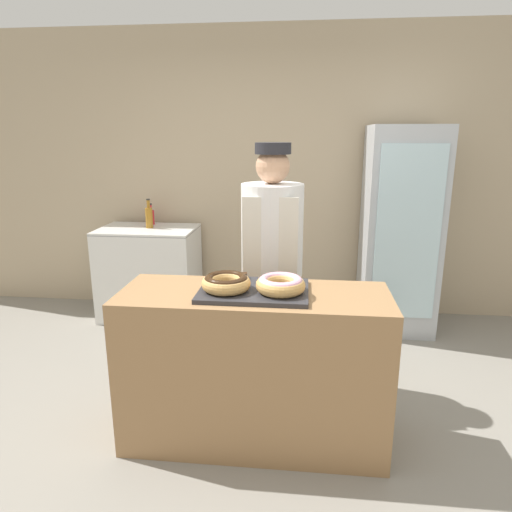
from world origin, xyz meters
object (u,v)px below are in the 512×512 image
object	(u,v)px
chest_freezer	(150,272)
bottle_amber	(149,217)
donut_light_glaze	(281,284)
bottle_red	(151,216)
brownie_back_right	(275,278)
baker_person	(272,265)
brownie_back_left	(239,277)
serving_tray	(254,291)
donut_chocolate_glaze	(226,282)
beverage_fridge	(400,231)

from	to	relation	value
chest_freezer	bottle_amber	xyz separation A→B (m)	(0.02, 0.02, 0.54)
donut_light_glaze	bottle_red	bearing A→B (deg)	124.83
brownie_back_right	baker_person	xyz separation A→B (m)	(-0.05, 0.47, -0.06)
brownie_back_right	bottle_amber	xyz separation A→B (m)	(-1.30, 1.62, 0.04)
brownie_back_left	serving_tray	bearing A→B (deg)	-55.59
bottle_amber	chest_freezer	bearing A→B (deg)	-130.73
baker_person	chest_freezer	size ratio (longest dim) A/B	1.86
donut_chocolate_glaze	brownie_back_right	size ratio (longest dim) A/B	3.13
brownie_back_left	bottle_red	world-z (taller)	bottle_red
donut_light_glaze	bottle_amber	size ratio (longest dim) A/B	0.96
brownie_back_left	bottle_red	xyz separation A→B (m)	(-1.13, 1.79, 0.02)
beverage_fridge	bottle_amber	world-z (taller)	beverage_fridge
brownie_back_right	chest_freezer	size ratio (longest dim) A/B	0.09
brownie_back_left	beverage_fridge	bearing A→B (deg)	52.85
donut_light_glaze	bottle_red	xyz separation A→B (m)	(-1.38, 1.99, -0.01)
brownie_back_left	bottle_amber	size ratio (longest dim) A/B	0.31
donut_chocolate_glaze	chest_freezer	bearing A→B (deg)	120.72
brownie_back_right	bottle_amber	bearing A→B (deg)	128.65
brownie_back_left	chest_freezer	xyz separation A→B (m)	(-1.11, 1.60, -0.50)
serving_tray	baker_person	distance (m)	0.62
brownie_back_right	bottle_amber	distance (m)	2.08
donut_chocolate_glaze	chest_freezer	size ratio (longest dim) A/B	0.29
serving_tray	bottle_red	world-z (taller)	bottle_red
beverage_fridge	chest_freezer	world-z (taller)	beverage_fridge
brownie_back_right	chest_freezer	xyz separation A→B (m)	(-1.32, 1.60, -0.50)
serving_tray	chest_freezer	distance (m)	2.18
brownie_back_left	beverage_fridge	xyz separation A→B (m)	(1.21, 1.59, -0.03)
chest_freezer	bottle_amber	distance (m)	0.54
bottle_amber	bottle_red	bearing A→B (deg)	104.48
donut_light_glaze	chest_freezer	world-z (taller)	donut_light_glaze
bottle_red	bottle_amber	bearing A→B (deg)	-75.52
donut_chocolate_glaze	beverage_fridge	bearing A→B (deg)	55.08
baker_person	chest_freezer	bearing A→B (deg)	138.03
beverage_fridge	bottle_red	bearing A→B (deg)	175.17
serving_tray	donut_chocolate_glaze	size ratio (longest dim) A/B	2.22
brownie_back_left	baker_person	size ratio (longest dim) A/B	0.05
donut_chocolate_glaze	baker_person	world-z (taller)	baker_person
chest_freezer	bottle_red	distance (m)	0.55
donut_light_glaze	beverage_fridge	size ratio (longest dim) A/B	0.15
brownie_back_right	beverage_fridge	bearing A→B (deg)	57.97
donut_light_glaze	chest_freezer	size ratio (longest dim) A/B	0.29
beverage_fridge	brownie_back_left	bearing A→B (deg)	-127.15
donut_light_glaze	baker_person	distance (m)	0.67
bottle_red	donut_chocolate_glaze	bearing A→B (deg)	-61.22
serving_tray	bottle_amber	world-z (taller)	bottle_amber
beverage_fridge	chest_freezer	bearing A→B (deg)	179.84
chest_freezer	beverage_fridge	bearing A→B (deg)	-0.16
baker_person	brownie_back_left	bearing A→B (deg)	-108.57
donut_light_glaze	baker_person	xyz separation A→B (m)	(-0.09, 0.66, -0.09)
brownie_back_left	chest_freezer	world-z (taller)	brownie_back_left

